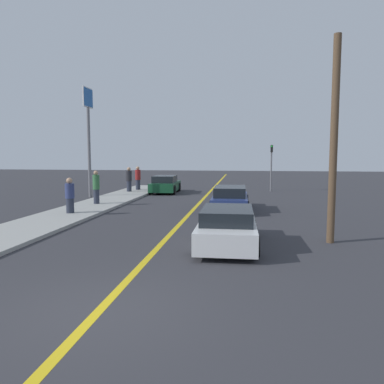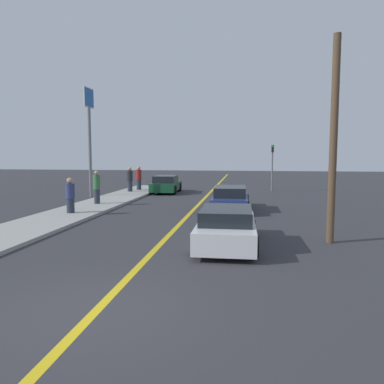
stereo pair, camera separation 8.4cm
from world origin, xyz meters
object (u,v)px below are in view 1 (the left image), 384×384
Objects in this scene: pedestrian_far_standing at (129,179)px; car_ahead_center at (230,198)px; roadside_sign at (88,121)px; utility_pole at (334,141)px; pedestrian_near_curb at (70,196)px; car_far_distant at (165,184)px; pedestrian_mid_group at (96,187)px; pedestrian_by_sign at (138,178)px; car_near_right_lane at (227,227)px; traffic_light at (271,163)px.

car_ahead_center is at bearing -44.08° from pedestrian_far_standing.
utility_pole is (12.91, -11.04, -1.77)m from roadside_sign.
pedestrian_near_curb is 11.76m from utility_pole.
pedestrian_near_curb is at bearing -87.82° from pedestrian_far_standing.
car_ahead_center is 1.10× the size of car_far_distant.
pedestrian_by_sign is at bearing 90.36° from pedestrian_mid_group.
car_far_distant is 2.46× the size of pedestrian_near_curb.
utility_pole reaches higher than car_far_distant.
roadside_sign is 17.08m from utility_pole.
roadside_sign reaches higher than car_near_right_lane.
pedestrian_mid_group is at bearing -135.86° from traffic_light.
pedestrian_near_curb is 11.72m from pedestrian_by_sign.
utility_pole is at bearing -33.58° from pedestrian_mid_group.
pedestrian_far_standing is at bearing 92.62° from pedestrian_mid_group.
pedestrian_far_standing reaches higher than car_far_distant.
roadside_sign reaches higher than car_ahead_center.
car_near_right_lane is 15.94m from roadside_sign.
pedestrian_near_curb is at bearing 160.15° from utility_pole.
car_near_right_lane is 2.58× the size of pedestrian_near_curb.
roadside_sign is (-9.61, 11.92, 4.46)m from car_near_right_lane.
pedestrian_far_standing is 10.96m from traffic_light.
car_near_right_lane is 8.94m from pedestrian_near_curb.
pedestrian_near_curb is at bearing 146.88° from car_near_right_lane.
utility_pole reaches higher than pedestrian_far_standing.
pedestrian_mid_group is at bearing 146.42° from utility_pole.
pedestrian_mid_group is 13.29m from utility_pole.
car_near_right_lane is 16.58m from car_far_distant.
pedestrian_far_standing reaches higher than car_ahead_center.
car_near_right_lane is at bearing -62.24° from pedestrian_far_standing.
pedestrian_mid_group reaches higher than car_near_right_lane.
car_far_distant is 8.38m from traffic_light.
utility_pole is (10.84, -3.91, 2.34)m from pedestrian_near_curb.
pedestrian_near_curb is at bearing -159.54° from car_ahead_center.
car_near_right_lane is at bearing -98.09° from traffic_light.
roadside_sign reaches higher than pedestrian_mid_group.
traffic_light is (7.90, 2.31, 1.60)m from car_far_distant.
car_far_distant is 1.14× the size of traffic_light.
utility_pole is at bearing -51.65° from pedestrian_far_standing.
roadside_sign reaches higher than traffic_light.
car_far_distant is 7.92m from pedestrian_mid_group.
roadside_sign reaches higher than utility_pole.
pedestrian_near_curb is 3.33m from pedestrian_mid_group.
pedestrian_mid_group is 0.26× the size of roadside_sign.
traffic_light is at bearing 14.53° from car_far_distant.
pedestrian_mid_group is at bearing 91.27° from pedestrian_near_curb.
pedestrian_near_curb is 0.92× the size of pedestrian_far_standing.
pedestrian_near_curb is 0.25× the size of utility_pole.
roadside_sign is (-1.67, -3.16, 4.03)m from pedestrian_far_standing.
car_far_distant is 2.25× the size of pedestrian_by_sign.
traffic_light is (10.50, 2.92, 1.21)m from pedestrian_far_standing.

